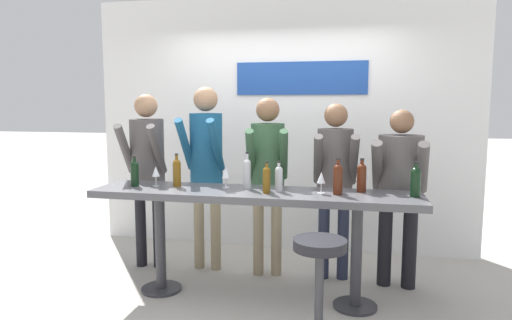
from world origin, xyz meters
The scene contains 20 objects.
ground_plane centered at (0.00, 0.00, 0.00)m, with size 40.00×40.00×0.00m, color #B2ADA3.
back_wall centered at (0.00, 1.49, 1.43)m, with size 4.34×0.12×2.85m.
tasting_table centered at (0.00, 0.00, 0.80)m, with size 2.74×0.57×0.94m.
bar_stool centered at (0.60, -0.71, 0.51)m, with size 0.38×0.38×0.77m.
person_far_left centered at (-1.21, 0.54, 1.10)m, with size 0.43×0.55×1.76m.
person_left centered at (-0.61, 0.60, 1.15)m, with size 0.38×0.53×1.82m.
person_center_left centered at (0.01, 0.56, 1.08)m, with size 0.43×0.56×1.72m.
person_center centered at (0.64, 0.59, 1.04)m, with size 0.42×0.53×1.67m.
person_center_right centered at (1.22, 0.52, 0.99)m, with size 0.51×0.58×1.61m.
wine_bottle_0 centered at (-0.70, 0.06, 1.07)m, with size 0.07×0.07×0.29m.
wine_bottle_1 centered at (-1.07, 0.00, 1.06)m, with size 0.07×0.07×0.27m.
wine_bottle_2 centered at (0.12, -0.07, 1.06)m, with size 0.06×0.06×0.26m.
wine_bottle_3 centered at (0.69, -0.01, 1.07)m, with size 0.08×0.08×0.30m.
wine_bottle_4 centered at (0.88, 0.14, 1.07)m, with size 0.08×0.08×0.28m.
wine_bottle_5 centered at (1.28, 0.02, 1.07)m, with size 0.08×0.08×0.28m.
wine_bottle_6 centered at (0.21, 0.02, 1.06)m, with size 0.06×0.06×0.25m.
wine_bottle_7 centered at (-0.08, 0.09, 1.08)m, with size 0.06×0.06×0.32m.
wine_glass_0 centered at (-0.27, 0.09, 1.06)m, with size 0.07×0.07×0.18m.
wine_glass_1 centered at (0.56, 0.00, 1.06)m, with size 0.07×0.07×0.18m.
wine_glass_2 centered at (-0.89, 0.04, 1.06)m, with size 0.07×0.07×0.18m.
Camera 1 is at (0.79, -3.66, 1.66)m, focal length 32.00 mm.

